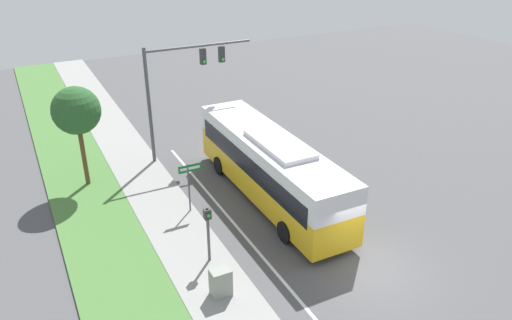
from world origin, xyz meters
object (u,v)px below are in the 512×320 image
at_px(bus, 270,165).
at_px(utility_cabinet, 221,282).
at_px(street_sign, 189,180).
at_px(signal_gantry, 179,79).
at_px(pedestrian_signal, 208,226).

distance_m(bus, utility_cabinet, 7.85).
height_order(street_sign, utility_cabinet, street_sign).
xyz_separation_m(signal_gantry, pedestrian_signal, (-2.57, -10.32, -3.08)).
bearing_deg(pedestrian_signal, utility_cabinet, -100.76).
xyz_separation_m(bus, street_sign, (-4.09, 0.57, -0.12)).
bearing_deg(street_sign, signal_gantry, 73.28).
xyz_separation_m(pedestrian_signal, street_sign, (0.71, 4.11, 0.01)).
bearing_deg(bus, street_sign, 172.13).
relative_size(signal_gantry, pedestrian_signal, 2.63).
relative_size(bus, utility_cabinet, 10.39).
bearing_deg(utility_cabinet, signal_gantry, 76.56).
bearing_deg(bus, signal_gantry, 108.19).
relative_size(signal_gantry, street_sign, 2.58).
xyz_separation_m(bus, signal_gantry, (-2.23, 6.77, 2.94)).
relative_size(signal_gantry, utility_cabinet, 5.95).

